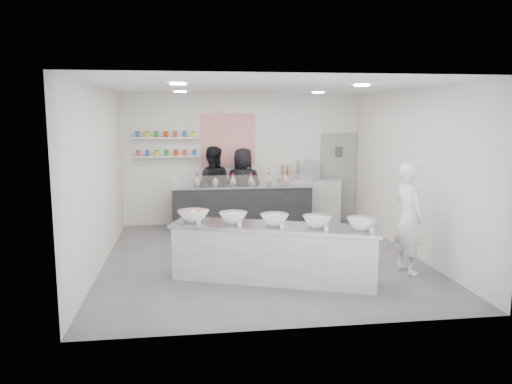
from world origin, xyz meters
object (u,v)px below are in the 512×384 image
Objects in this scene: woman_prep at (409,218)px; staff_left at (212,187)px; espresso_ledge at (309,200)px; staff_right at (243,187)px; prep_counter at (274,253)px; espresso_machine at (308,170)px; back_bar at (242,207)px.

staff_left is at bearing 27.78° from woman_prep.
staff_left reaches higher than woman_prep.
staff_right is (-1.58, -0.11, 0.37)m from espresso_ledge.
prep_counter is 6.54× the size of espresso_machine.
espresso_ledge is at bearing -162.56° from staff_right.
staff_left reaches higher than espresso_ledge.
espresso_machine is at bearing 12.94° from back_bar.
staff_left is (-2.25, -0.11, -0.34)m from espresso_machine.
staff_right is (-1.55, -0.11, -0.35)m from espresso_machine.
back_bar is 0.82m from staff_left.
espresso_ledge is at bearing 12.65° from back_bar.
staff_right reaches higher than back_bar.
back_bar is 1.75× the size of staff_right.
back_bar is at bearing 22.85° from woman_prep.
staff_left is 1.02× the size of staff_right.
woman_prep is at bearing -79.85° from espresso_machine.
espresso_ledge is 0.80× the size of woman_prep.
espresso_ledge is at bearing 0.00° from espresso_machine.
espresso_machine is (1.51, 4.01, 0.82)m from prep_counter.
prep_counter is at bearing 103.93° from staff_right.
espresso_ledge is at bearing 89.36° from prep_counter.
staff_right is at bearing -175.94° from espresso_ledge.
espresso_machine is at bearing 180.00° from espresso_ledge.
staff_right reaches higher than espresso_machine.
staff_left is (-2.29, -0.11, 0.38)m from espresso_ledge.
woman_prep is 4.41m from staff_right.
espresso_machine is at bearing 0.04° from woman_prep.
staff_left reaches higher than prep_counter.
staff_left reaches higher than espresso_machine.
back_bar is 1.68m from espresso_ledge.
staff_left is at bearing 159.25° from back_bar.
staff_left reaches higher than staff_right.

